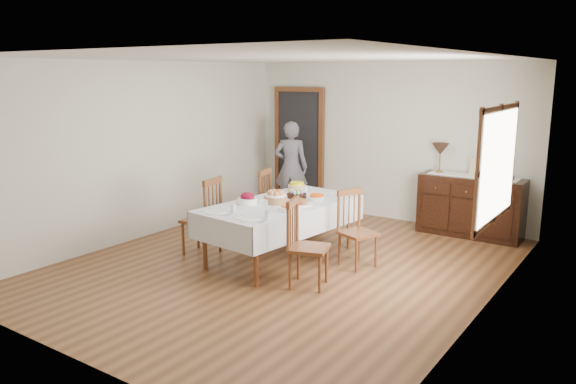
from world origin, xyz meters
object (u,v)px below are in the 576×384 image
Objects in this scene: person at (291,164)px; chair_left_far at (256,204)px; chair_left_near at (204,216)px; chair_right_near at (304,243)px; dining_table at (281,209)px; chair_right_far at (355,228)px; sideboard at (471,206)px; table_lamp at (440,150)px.

chair_left_far is at bearing 84.05° from person.
chair_right_near is at bearing 73.65° from chair_left_near.
chair_left_near is at bearing -149.73° from dining_table.
person is (-2.26, 1.88, 0.37)m from chair_right_far.
chair_right_far is at bearing -26.72° from chair_right_near.
sideboard is at bearing 113.16° from chair_left_far.
dining_table is at bearing -115.51° from table_lamp.
chair_left_near is 1.03× the size of chair_right_near.
chair_left_far is at bearing 35.96° from chair_right_near.
chair_left_far is 0.62× the size of person.
dining_table is 2.27× the size of chair_right_near.
person reaches higher than chair_left_near.
person is 3.74× the size of table_lamp.
person is (-1.32, 2.19, 0.19)m from dining_table.
chair_left_near is 1.76m from chair_right_near.
sideboard is (1.74, 2.50, -0.21)m from dining_table.
sideboard is 3.11m from person.
chair_left_near is at bearing 75.13° from person.
table_lamp is (0.28, 2.23, 0.77)m from chair_right_far.
table_lamp is (2.18, 2.97, 0.73)m from chair_left_near.
dining_table is 5.06× the size of table_lamp.
chair_left_far is at bearing 103.86° from chair_right_far.
chair_right_far reaches higher than dining_table.
chair_left_near is 3.99m from sideboard.
sideboard is at bearing -4.36° from table_lamp.
chair_left_far is 2.31× the size of table_lamp.
person is (-0.50, 1.65, 0.32)m from chair_left_far.
dining_table is 3.06m from sideboard.
table_lamp reaches higher than chair_right_far.
chair_right_far is at bearing -97.06° from table_lamp.
person reaches higher than dining_table.
dining_table is at bearing 98.41° from person.
chair_left_far is at bearing 153.11° from dining_table.
sideboard is at bearing 128.07° from chair_left_near.
chair_left_far reaches higher than dining_table.
chair_left_near reaches higher than sideboard.
chair_left_far reaches higher than chair_right_far.
dining_table is 2.38× the size of chair_right_far.
chair_left_near is 3.75m from table_lamp.
dining_table is 2.57m from person.
sideboard is (2.57, 1.96, -0.08)m from chair_left_far.
chair_right_near is 0.68× the size of sideboard.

